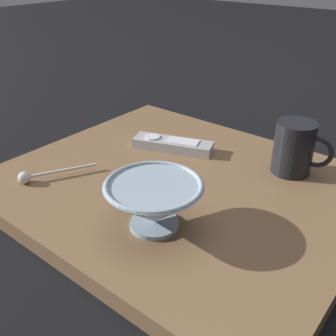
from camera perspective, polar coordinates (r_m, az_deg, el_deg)
The scene contains 6 objects.
ground_plane at distance 0.77m, azimuth 1.71°, elevation -3.81°, with size 6.00×6.00×0.00m, color black.
table at distance 0.77m, azimuth 1.72°, elevation -2.81°, with size 0.66×0.56×0.03m.
cereal_bowl at distance 0.61m, azimuth -2.02°, elevation -5.00°, with size 0.15×0.15×0.08m.
coffee_mug at distance 0.80m, azimuth 17.74°, elevation 2.76°, with size 0.11×0.08×0.10m.
teaspoon at distance 0.79m, azimuth -18.56°, elevation -1.06°, with size 0.08×0.13×0.02m.
tv_remote_near at distance 0.87m, azimuth 0.69°, elevation 3.40°, with size 0.18×0.10×0.02m.
Camera 1 is at (0.39, -0.52, 0.42)m, focal length 42.45 mm.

